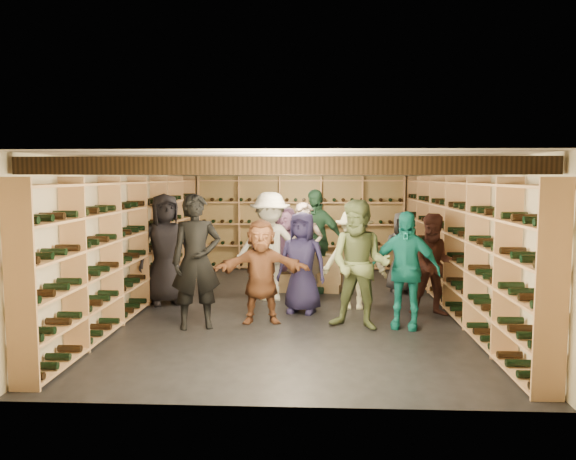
% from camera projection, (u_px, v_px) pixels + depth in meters
% --- Properties ---
extents(ground, '(8.00, 8.00, 0.00)m').
position_uv_depth(ground, '(294.00, 307.00, 9.23)').
color(ground, black).
rests_on(ground, ground).
extents(walls, '(5.52, 8.02, 2.40)m').
position_uv_depth(walls, '(294.00, 235.00, 9.12)').
color(walls, beige).
rests_on(walls, ground).
extents(ceiling, '(5.50, 8.00, 0.01)m').
position_uv_depth(ceiling, '(294.00, 161.00, 9.00)').
color(ceiling, beige).
rests_on(ceiling, walls).
extents(ceiling_joists, '(5.40, 7.12, 0.18)m').
position_uv_depth(ceiling_joists, '(294.00, 169.00, 9.02)').
color(ceiling_joists, black).
rests_on(ceiling_joists, ground).
extents(wine_rack_left, '(0.32, 7.50, 2.15)m').
position_uv_depth(wine_rack_left, '(139.00, 242.00, 9.25)').
color(wine_rack_left, tan).
rests_on(wine_rack_left, ground).
extents(wine_rack_right, '(0.32, 7.50, 2.15)m').
position_uv_depth(wine_rack_right, '(454.00, 243.00, 9.01)').
color(wine_rack_right, tan).
rests_on(wine_rack_right, ground).
extents(wine_rack_back, '(4.70, 0.30, 2.15)m').
position_uv_depth(wine_rack_back, '(300.00, 223.00, 12.94)').
color(wine_rack_back, tan).
rests_on(wine_rack_back, ground).
extents(crate_stack_left, '(0.55, 0.42, 0.68)m').
position_uv_depth(crate_stack_left, '(328.00, 274.00, 10.47)').
color(crate_stack_left, '#A57E57').
rests_on(crate_stack_left, ground).
extents(crate_stack_right, '(0.52, 0.37, 0.34)m').
position_uv_depth(crate_stack_right, '(288.00, 282.00, 10.52)').
color(crate_stack_right, '#A57E57').
rests_on(crate_stack_right, ground).
extents(crate_loose, '(0.52, 0.37, 0.17)m').
position_uv_depth(crate_loose, '(318.00, 287.00, 10.54)').
color(crate_loose, '#A57E57').
rests_on(crate_loose, ground).
extents(person_0, '(1.08, 0.92, 1.86)m').
position_uv_depth(person_0, '(165.00, 249.00, 9.43)').
color(person_0, black).
rests_on(person_0, ground).
extents(person_1, '(0.80, 0.63, 1.91)m').
position_uv_depth(person_1, '(196.00, 261.00, 7.90)').
color(person_1, black).
rests_on(person_1, ground).
extents(person_2, '(1.06, 0.93, 1.83)m').
position_uv_depth(person_2, '(360.00, 265.00, 7.88)').
color(person_2, '#56653C').
rests_on(person_2, ground).
extents(person_3, '(1.07, 0.64, 1.62)m').
position_uv_depth(person_3, '(354.00, 259.00, 9.08)').
color(person_3, beige).
rests_on(person_3, ground).
extents(person_4, '(1.05, 0.67, 1.67)m').
position_uv_depth(person_4, '(405.00, 270.00, 7.93)').
color(person_4, '#117670').
rests_on(person_4, ground).
extents(person_5, '(1.45, 0.58, 1.53)m').
position_uv_depth(person_5, '(261.00, 271.00, 8.22)').
color(person_5, brown).
rests_on(person_5, ground).
extents(person_6, '(0.89, 0.69, 1.60)m').
position_uv_depth(person_6, '(302.00, 262.00, 8.84)').
color(person_6, '#1F1C41').
rests_on(person_6, ground).
extents(person_7, '(0.69, 0.52, 1.71)m').
position_uv_depth(person_7, '(305.00, 253.00, 9.54)').
color(person_7, gray).
rests_on(person_7, ground).
extents(person_8, '(0.80, 0.64, 1.58)m').
position_uv_depth(person_8, '(435.00, 265.00, 8.62)').
color(person_8, '#42201A').
rests_on(person_8, ground).
extents(person_9, '(1.28, 0.81, 1.88)m').
position_uv_depth(person_9, '(270.00, 246.00, 9.72)').
color(person_9, beige).
rests_on(person_9, ground).
extents(person_10, '(1.21, 0.79, 1.91)m').
position_uv_depth(person_10, '(314.00, 241.00, 10.42)').
color(person_10, '#275339').
rests_on(person_10, ground).
extents(person_11, '(1.56, 0.89, 1.60)m').
position_uv_depth(person_11, '(285.00, 249.00, 10.46)').
color(person_11, '#845687').
rests_on(person_11, ground).
extents(person_12, '(0.75, 0.51, 1.50)m').
position_uv_depth(person_12, '(402.00, 252.00, 10.36)').
color(person_12, '#36353B').
rests_on(person_12, ground).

